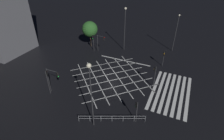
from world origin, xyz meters
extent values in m
plane|color=black|center=(0.00, 0.00, 0.00)|extent=(200.00, 200.00, 0.00)
cube|color=silver|center=(0.00, -8.05, 0.00)|extent=(11.31, 0.50, 0.01)
cube|color=silver|center=(0.00, -8.95, 0.00)|extent=(11.31, 0.50, 0.01)
cube|color=silver|center=(0.00, -9.85, 0.00)|extent=(11.31, 0.50, 0.01)
cube|color=silver|center=(0.00, -10.75, 0.00)|extent=(11.31, 0.50, 0.01)
cube|color=silver|center=(0.00, -11.65, 0.00)|extent=(11.31, 0.50, 0.01)
cube|color=silver|center=(0.00, -12.55, 0.00)|extent=(11.31, 0.50, 0.01)
cube|color=silver|center=(0.00, -13.45, 0.00)|extent=(11.31, 0.50, 0.01)
cube|color=silver|center=(3.56, -3.56, 0.00)|extent=(9.88, 9.88, 0.01)
cube|color=silver|center=(-3.56, -3.56, 0.00)|extent=(9.88, 9.88, 0.01)
cube|color=silver|center=(2.13, -2.13, 0.00)|extent=(9.88, 9.88, 0.01)
cube|color=silver|center=(-2.13, -2.13, 0.00)|extent=(9.88, 9.88, 0.01)
cube|color=silver|center=(0.71, -0.71, 0.00)|extent=(9.88, 9.88, 0.01)
cube|color=silver|center=(-0.71, -0.71, 0.00)|extent=(9.88, 9.88, 0.01)
cube|color=silver|center=(-0.71, 0.71, 0.00)|extent=(9.88, 9.88, 0.01)
cube|color=silver|center=(0.71, 0.71, 0.00)|extent=(9.88, 9.88, 0.01)
cube|color=silver|center=(-2.13, 2.13, 0.00)|extent=(9.88, 9.88, 0.01)
cube|color=silver|center=(2.13, 2.13, 0.00)|extent=(9.88, 9.88, 0.01)
cube|color=silver|center=(-3.56, 3.56, 0.00)|extent=(9.88, 9.88, 0.01)
cube|color=silver|center=(3.56, 3.56, 0.00)|extent=(9.88, 9.88, 0.01)
cube|color=silver|center=(6.79, 0.00, 0.00)|extent=(0.30, 11.31, 0.01)
cylinder|color=#2D2D30|center=(-8.34, -7.29, 1.74)|extent=(0.11, 0.11, 3.49)
cube|color=black|center=(-8.34, -7.16, 2.99)|extent=(0.28, 0.16, 0.90)
sphere|color=black|center=(-8.34, -7.05, 3.29)|extent=(0.18, 0.18, 0.18)
sphere|color=black|center=(-8.34, -7.05, 2.99)|extent=(0.18, 0.18, 0.18)
sphere|color=green|center=(-8.34, -7.05, 2.69)|extent=(0.18, 0.18, 0.18)
cube|color=black|center=(-8.34, -7.25, 2.99)|extent=(0.36, 0.02, 0.98)
cylinder|color=#2D2D30|center=(-7.93, 7.64, 2.24)|extent=(0.11, 0.11, 4.48)
cylinder|color=#2D2D30|center=(-7.93, 6.59, 4.33)|extent=(0.09, 2.10, 0.09)
cube|color=black|center=(-7.93, 5.54, 3.88)|extent=(0.28, 0.16, 0.90)
sphere|color=black|center=(-7.93, 5.43, 4.18)|extent=(0.18, 0.18, 0.18)
sphere|color=black|center=(-7.93, 5.43, 3.88)|extent=(0.18, 0.18, 0.18)
sphere|color=green|center=(-7.93, 5.43, 3.58)|extent=(0.18, 0.18, 0.18)
cube|color=black|center=(-7.93, 5.63, 3.88)|extent=(0.36, 0.02, 0.98)
cylinder|color=#2D2D30|center=(-8.44, 7.35, 2.20)|extent=(0.11, 0.11, 4.41)
cube|color=black|center=(-8.30, 7.35, 3.91)|extent=(0.16, 0.28, 0.90)
sphere|color=red|center=(-8.19, 7.35, 4.21)|extent=(0.18, 0.18, 0.18)
sphere|color=black|center=(-8.19, 7.35, 3.91)|extent=(0.18, 0.18, 0.18)
sphere|color=black|center=(-8.19, 7.35, 3.61)|extent=(0.18, 0.18, 0.18)
cube|color=black|center=(-8.39, 7.35, 3.91)|extent=(0.02, 0.36, 0.98)
cylinder|color=#2D2D30|center=(7.87, -7.87, 1.70)|extent=(0.11, 0.11, 3.41)
cube|color=black|center=(7.74, -7.87, 2.91)|extent=(0.16, 0.28, 0.90)
sphere|color=black|center=(7.63, -7.87, 3.21)|extent=(0.18, 0.18, 0.18)
sphere|color=orange|center=(7.63, -7.87, 2.91)|extent=(0.18, 0.18, 0.18)
sphere|color=black|center=(7.63, -7.87, 2.61)|extent=(0.18, 0.18, 0.18)
cube|color=black|center=(7.83, -7.87, 2.91)|extent=(0.02, 0.36, 0.98)
cylinder|color=#2D2D30|center=(8.30, 8.46, 2.00)|extent=(0.11, 0.11, 4.00)
cube|color=black|center=(8.16, 8.46, 3.50)|extent=(0.16, 0.28, 0.90)
sphere|color=black|center=(8.05, 8.46, 3.80)|extent=(0.18, 0.18, 0.18)
sphere|color=black|center=(8.05, 8.46, 3.50)|extent=(0.18, 0.18, 0.18)
sphere|color=green|center=(8.05, 8.46, 3.20)|extent=(0.18, 0.18, 0.18)
cube|color=black|center=(8.25, 8.46, 3.50)|extent=(0.02, 0.36, 0.98)
cylinder|color=#2D2D30|center=(0.04, -7.76, 2.09)|extent=(0.11, 0.11, 4.17)
cube|color=black|center=(0.04, -7.63, 3.67)|extent=(0.28, 0.16, 0.90)
sphere|color=black|center=(0.04, -7.52, 3.97)|extent=(0.18, 0.18, 0.18)
sphere|color=orange|center=(0.04, -7.52, 3.67)|extent=(0.18, 0.18, 0.18)
sphere|color=black|center=(0.04, -7.52, 3.37)|extent=(0.18, 0.18, 0.18)
cube|color=black|center=(0.04, -7.72, 3.67)|extent=(0.36, 0.02, 0.98)
cylinder|color=#2D2D30|center=(8.47, 7.47, 2.05)|extent=(0.11, 0.11, 4.09)
cylinder|color=#2D2D30|center=(8.47, 6.65, 3.94)|extent=(0.09, 1.64, 0.09)
cube|color=black|center=(8.47, 5.83, 3.49)|extent=(0.28, 0.16, 0.90)
sphere|color=red|center=(8.47, 5.72, 3.79)|extent=(0.18, 0.18, 0.18)
sphere|color=black|center=(8.47, 5.72, 3.49)|extent=(0.18, 0.18, 0.18)
sphere|color=black|center=(8.47, 5.72, 3.19)|extent=(0.18, 0.18, 0.18)
cube|color=black|center=(8.47, 5.92, 3.49)|extent=(0.36, 0.02, 0.98)
cylinder|color=#2D2D30|center=(15.87, -8.74, 4.19)|extent=(0.14, 0.14, 8.38)
sphere|color=#F4EAC6|center=(15.87, -8.74, 8.51)|extent=(0.41, 0.41, 0.41)
cylinder|color=#2D2D30|center=(11.74, 2.07, 4.80)|extent=(0.14, 0.14, 9.59)
sphere|color=#F4EAC6|center=(11.74, 2.07, 9.75)|extent=(0.53, 0.53, 0.53)
cylinder|color=#2D2D30|center=(-11.21, -2.34, 4.55)|extent=(0.14, 0.14, 9.10)
sphere|color=#F4EAC6|center=(-11.21, -2.34, 9.27)|extent=(0.55, 0.55, 0.55)
cylinder|color=brown|center=(10.33, 10.46, 1.53)|extent=(0.20, 0.20, 3.05)
sphere|color=#285B23|center=(10.33, 10.46, 4.45)|extent=(3.74, 3.74, 3.74)
cylinder|color=#9EA0A5|center=(-11.54, -0.21, 0.53)|extent=(0.05, 0.05, 1.05)
cylinder|color=#9EA0A5|center=(-10.93, -1.59, 0.53)|extent=(0.05, 0.05, 1.05)
cylinder|color=#9EA0A5|center=(-10.31, -2.96, 0.53)|extent=(0.05, 0.05, 1.05)
cylinder|color=#9EA0A5|center=(-9.70, -4.34, 0.53)|extent=(0.05, 0.05, 1.05)
cylinder|color=#9EA0A5|center=(-9.08, -5.71, 0.53)|extent=(0.05, 0.05, 1.05)
cylinder|color=#9EA0A5|center=(-8.47, -7.09, 0.53)|extent=(0.05, 0.05, 1.05)
cylinder|color=#9EA0A5|center=(-7.85, -8.46, 0.53)|extent=(0.05, 0.05, 1.05)
cylinder|color=#9EA0A5|center=(-9.70, -4.34, 1.01)|extent=(3.72, 8.26, 0.04)
cylinder|color=#9EA0A5|center=(-9.70, -4.34, 0.58)|extent=(3.72, 8.26, 0.04)
camera|label=1|loc=(-24.57, -10.99, 18.81)|focal=28.00mm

